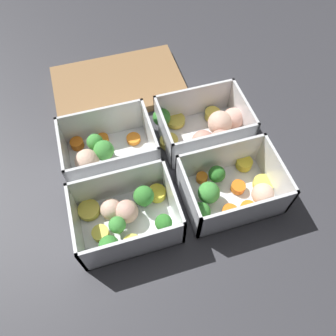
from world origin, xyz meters
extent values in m
plane|color=#38383D|center=(0.00, 0.00, 0.00)|extent=(4.00, 4.00, 0.00)
cube|color=white|center=(-0.09, -0.07, 0.00)|extent=(0.16, 0.12, 0.00)
cube|color=white|center=(-0.09, -0.13, 0.04)|extent=(0.16, 0.01, 0.08)
cube|color=white|center=(-0.09, -0.01, 0.04)|extent=(0.16, 0.01, 0.08)
cube|color=white|center=(-0.17, -0.07, 0.04)|extent=(0.01, 0.12, 0.08)
cube|color=white|center=(-0.01, -0.07, 0.04)|extent=(0.01, 0.12, 0.08)
cylinder|color=#407A37|center=(-0.04, -0.10, 0.01)|extent=(0.01, 0.01, 0.01)
sphere|color=#2D7228|center=(-0.04, -0.10, 0.03)|extent=(0.03, 0.03, 0.03)
cylinder|color=#49883F|center=(-0.06, -0.05, 0.01)|extent=(0.01, 0.01, 0.02)
sphere|color=#388433|center=(-0.06, -0.05, 0.04)|extent=(0.04, 0.04, 0.04)
cylinder|color=#DBC647|center=(-0.14, -0.08, 0.01)|extent=(0.04, 0.04, 0.01)
cylinder|color=#DBC647|center=(-0.15, -0.03, 0.01)|extent=(0.05, 0.05, 0.01)
sphere|color=beige|center=(-0.11, -0.05, 0.02)|extent=(0.05, 0.05, 0.04)
cylinder|color=yellow|center=(-0.03, -0.04, 0.01)|extent=(0.03, 0.03, 0.02)
cylinder|color=#49883F|center=(-0.13, -0.11, 0.01)|extent=(0.01, 0.01, 0.01)
sphere|color=#388433|center=(-0.13, -0.11, 0.03)|extent=(0.03, 0.03, 0.03)
cylinder|color=#519448|center=(-0.11, -0.08, 0.01)|extent=(0.01, 0.01, 0.02)
sphere|color=#42933D|center=(-0.11, -0.08, 0.03)|extent=(0.03, 0.03, 0.03)
cylinder|color=#DBC647|center=(-0.09, -0.11, 0.01)|extent=(0.04, 0.04, 0.02)
sphere|color=#D19E8C|center=(-0.09, -0.06, 0.02)|extent=(0.05, 0.05, 0.04)
cube|color=white|center=(0.09, -0.07, 0.00)|extent=(0.16, 0.12, 0.00)
cube|color=white|center=(0.09, -0.13, 0.04)|extent=(0.16, 0.01, 0.08)
cube|color=white|center=(0.09, -0.01, 0.04)|extent=(0.16, 0.01, 0.08)
cube|color=white|center=(0.01, -0.07, 0.04)|extent=(0.01, 0.12, 0.08)
cube|color=white|center=(0.17, -0.07, 0.04)|extent=(0.01, 0.12, 0.08)
sphere|color=beige|center=(0.14, -0.10, 0.02)|extent=(0.05, 0.05, 0.04)
cylinder|color=orange|center=(0.08, -0.11, 0.01)|extent=(0.03, 0.03, 0.01)
cylinder|color=#49883F|center=(0.03, -0.10, 0.01)|extent=(0.01, 0.01, 0.01)
sphere|color=#388433|center=(0.03, -0.10, 0.03)|extent=(0.03, 0.03, 0.03)
cylinder|color=orange|center=(0.11, -0.11, 0.01)|extent=(0.04, 0.04, 0.01)
cylinder|color=#DBC647|center=(0.16, -0.07, 0.01)|extent=(0.05, 0.05, 0.01)
cylinder|color=#519448|center=(0.05, -0.07, 0.01)|extent=(0.01, 0.01, 0.01)
sphere|color=#42933D|center=(0.05, -0.07, 0.03)|extent=(0.04, 0.04, 0.04)
cylinder|color=yellow|center=(0.14, -0.02, 0.01)|extent=(0.04, 0.04, 0.02)
cylinder|color=orange|center=(0.06, -0.03, 0.01)|extent=(0.03, 0.03, 0.01)
cylinder|color=#407A37|center=(0.08, -0.04, 0.01)|extent=(0.01, 0.01, 0.01)
sphere|color=#2D7228|center=(0.08, -0.04, 0.03)|extent=(0.03, 0.03, 0.03)
cylinder|color=orange|center=(0.11, -0.07, 0.01)|extent=(0.04, 0.04, 0.01)
cube|color=white|center=(-0.09, 0.07, 0.00)|extent=(0.16, 0.12, 0.00)
cube|color=white|center=(-0.09, 0.01, 0.04)|extent=(0.16, 0.01, 0.08)
cube|color=white|center=(-0.09, 0.13, 0.04)|extent=(0.16, 0.01, 0.08)
cube|color=white|center=(-0.17, 0.07, 0.04)|extent=(0.01, 0.12, 0.08)
cube|color=white|center=(-0.01, 0.07, 0.04)|extent=(0.01, 0.12, 0.08)
cylinder|color=orange|center=(-0.10, 0.11, 0.01)|extent=(0.03, 0.03, 0.01)
cylinder|color=#519448|center=(-0.12, 0.09, 0.01)|extent=(0.01, 0.01, 0.01)
sphere|color=#42933D|center=(-0.12, 0.09, 0.03)|extent=(0.03, 0.03, 0.03)
cylinder|color=#519448|center=(-0.10, 0.07, 0.01)|extent=(0.01, 0.01, 0.01)
sphere|color=#42933D|center=(-0.10, 0.07, 0.03)|extent=(0.04, 0.04, 0.04)
cylinder|color=orange|center=(-0.15, 0.11, 0.01)|extent=(0.04, 0.04, 0.02)
cylinder|color=#DBC647|center=(-0.05, 0.03, 0.01)|extent=(0.04, 0.04, 0.01)
cylinder|color=orange|center=(-0.09, 0.05, 0.01)|extent=(0.03, 0.03, 0.01)
sphere|color=beige|center=(-0.14, 0.06, 0.03)|extent=(0.06, 0.06, 0.04)
cylinder|color=orange|center=(-0.04, 0.10, 0.01)|extent=(0.03, 0.03, 0.01)
cube|color=white|center=(0.09, 0.07, 0.00)|extent=(0.16, 0.12, 0.00)
cube|color=white|center=(0.09, 0.01, 0.04)|extent=(0.16, 0.01, 0.08)
cube|color=white|center=(0.09, 0.13, 0.04)|extent=(0.16, 0.01, 0.08)
cube|color=white|center=(0.01, 0.07, 0.04)|extent=(0.01, 0.12, 0.08)
cube|color=white|center=(0.17, 0.07, 0.04)|extent=(0.01, 0.12, 0.08)
sphere|color=tan|center=(0.08, 0.04, 0.03)|extent=(0.06, 0.06, 0.04)
cylinder|color=#49883F|center=(0.02, 0.12, 0.01)|extent=(0.01, 0.01, 0.01)
sphere|color=#388433|center=(0.02, 0.12, 0.03)|extent=(0.04, 0.04, 0.04)
cylinder|color=#DBC647|center=(0.13, 0.11, 0.01)|extent=(0.04, 0.04, 0.02)
sphere|color=#D19E8C|center=(0.16, 0.07, 0.03)|extent=(0.06, 0.06, 0.04)
sphere|color=tan|center=(0.11, 0.03, 0.03)|extent=(0.06, 0.06, 0.05)
cylinder|color=#DBC647|center=(0.02, 0.07, 0.01)|extent=(0.04, 0.04, 0.02)
cylinder|color=orange|center=(0.04, 0.02, 0.01)|extent=(0.03, 0.03, 0.02)
cylinder|color=orange|center=(0.15, 0.03, 0.01)|extent=(0.03, 0.03, 0.02)
cylinder|color=#DBC647|center=(0.05, 0.12, 0.01)|extent=(0.05, 0.05, 0.01)
sphere|color=beige|center=(0.13, 0.07, 0.03)|extent=(0.05, 0.05, 0.05)
cube|color=olive|center=(-0.04, 0.25, 0.01)|extent=(0.28, 0.18, 0.02)
camera|label=1|loc=(-0.09, -0.30, 0.53)|focal=35.00mm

